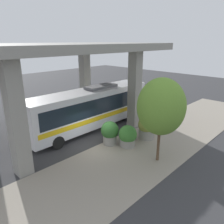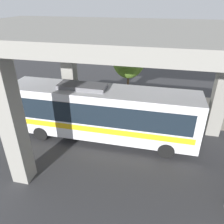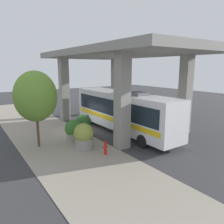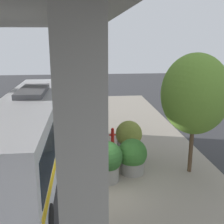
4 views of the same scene
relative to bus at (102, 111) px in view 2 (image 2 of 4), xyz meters
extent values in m
plane|color=#38383A|center=(-2.88, 2.21, -2.09)|extent=(80.00, 80.00, 0.00)
cube|color=gray|center=(-5.88, 2.21, -2.08)|extent=(6.00, 40.00, 0.02)
cube|color=gray|center=(-2.38, -3.11, 1.36)|extent=(0.90, 0.90, 6.89)
cube|color=gray|center=(-2.38, 7.54, 1.36)|extent=(0.90, 0.90, 6.89)
cube|color=gray|center=(4.62, -3.11, 1.36)|extent=(0.90, 0.90, 6.89)
cube|color=gray|center=(1.12, 2.21, 5.11)|extent=(9.40, 18.65, 0.60)
cube|color=silver|center=(0.00, 0.01, -0.05)|extent=(2.50, 12.35, 3.17)
cube|color=#19232D|center=(0.00, 0.01, 0.33)|extent=(2.54, 11.36, 1.39)
cube|color=yellow|center=(0.00, 0.01, -0.69)|extent=(2.54, 11.73, 0.38)
cube|color=slate|center=(0.00, -1.23, 1.65)|extent=(1.25, 3.09, 0.24)
cylinder|color=black|center=(-1.17, 4.33, -1.59)|extent=(0.28, 1.00, 1.00)
cylinder|color=black|center=(1.17, 4.33, -1.59)|extent=(0.28, 1.00, 1.00)
cylinder|color=black|center=(-1.17, -4.01, -1.59)|extent=(0.28, 1.00, 1.00)
cylinder|color=black|center=(1.17, -4.01, -1.59)|extent=(0.28, 1.00, 1.00)
cylinder|color=red|center=(-4.13, -3.56, -1.67)|extent=(0.20, 0.20, 0.82)
sphere|color=red|center=(-4.13, -3.56, -1.20)|extent=(0.19, 0.19, 0.19)
cylinder|color=red|center=(-4.27, -3.56, -1.55)|extent=(0.12, 0.09, 0.09)
cylinder|color=red|center=(-3.98, -3.56, -1.55)|extent=(0.12, 0.09, 0.09)
cylinder|color=gray|center=(-4.82, -1.77, -1.69)|extent=(1.29, 1.29, 0.80)
sphere|color=olive|center=(-4.82, -1.77, -0.89)|extent=(1.44, 1.44, 1.44)
sphere|color=#BF334C|center=(-4.66, -1.90, -1.11)|extent=(0.45, 0.45, 0.45)
cylinder|color=gray|center=(-3.39, 1.08, -1.69)|extent=(1.05, 1.05, 0.79)
sphere|color=#2D6028|center=(-3.39, 1.08, -0.92)|extent=(1.38, 1.38, 1.38)
sphere|color=#993F8C|center=(-3.26, 0.97, -1.15)|extent=(0.37, 0.37, 0.37)
cylinder|color=gray|center=(-4.63, 0.41, -1.78)|extent=(1.14, 1.14, 0.61)
sphere|color=#38722D|center=(-4.63, 0.41, -1.09)|extent=(1.39, 1.39, 1.39)
sphere|color=orange|center=(-4.49, 0.30, -1.31)|extent=(0.40, 0.40, 0.40)
cylinder|color=brown|center=(-7.40, 0.56, -0.65)|extent=(0.19, 0.19, 2.88)
ellipsoid|color=olive|center=(-7.40, 0.56, 1.71)|extent=(3.05, 3.05, 3.66)
camera|label=1|loc=(-14.28, 12.06, 5.68)|focal=35.00mm
camera|label=2|loc=(12.22, 3.52, 6.68)|focal=35.00mm
camera|label=3|loc=(-11.64, -15.35, 3.74)|focal=35.00mm
camera|label=4|loc=(-2.43, 12.43, 4.12)|focal=45.00mm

